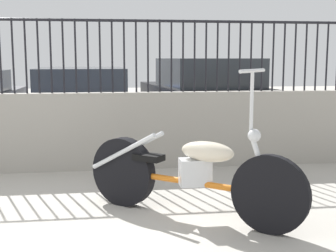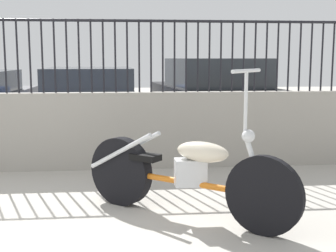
# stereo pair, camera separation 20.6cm
# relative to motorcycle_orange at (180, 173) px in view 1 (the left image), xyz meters

# --- Properties ---
(motorcycle_orange) EXTENTS (1.76, 1.46, 1.37)m
(motorcycle_orange) POSITION_rel_motorcycle_orange_xyz_m (0.00, 0.00, 0.00)
(motorcycle_orange) COLOR black
(motorcycle_orange) RESTS_ON ground_plane
(car_blue) EXTENTS (1.87, 4.46, 1.27)m
(car_blue) POSITION_rel_motorcycle_orange_xyz_m (-1.09, 4.84, 0.24)
(car_blue) COLOR black
(car_blue) RESTS_ON ground_plane
(car_black) EXTENTS (2.29, 4.14, 1.44)m
(car_black) POSITION_rel_motorcycle_orange_xyz_m (1.34, 5.02, 0.31)
(car_black) COLOR black
(car_black) RESTS_ON ground_plane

